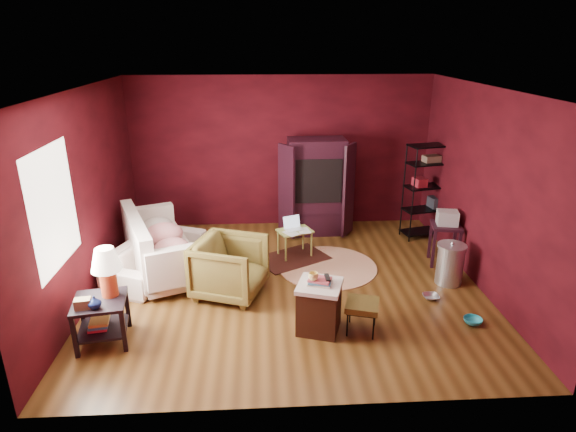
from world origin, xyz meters
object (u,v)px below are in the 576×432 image
side_table (103,287)px  tv_armoire (316,185)px  wire_shelving (429,187)px  sofa (156,249)px  laptop_desk (295,233)px  armchair (230,265)px  hamper (319,306)px

side_table → tv_armoire: size_ratio=0.66×
side_table → wire_shelving: 5.64m
sofa → laptop_desk: bearing=-57.1°
laptop_desk → wire_shelving: 2.59m
laptop_desk → armchair: bearing=-150.7°
armchair → laptop_desk: (0.99, 1.21, -0.04)m
laptop_desk → tv_armoire: (0.46, 1.00, 0.50)m
armchair → side_table: side_table is taller
sofa → tv_armoire: size_ratio=1.08×
hamper → tv_armoire: (0.31, 3.16, 0.58)m
laptop_desk → wire_shelving: bearing=-4.9°
side_table → wire_shelving: size_ratio=0.68×
armchair → hamper: armchair is taller
armchair → sofa: bearing=75.7°
hamper → armchair: bearing=140.3°
side_table → laptop_desk: bearing=42.7°
tv_armoire → sofa: bearing=-152.2°
side_table → hamper: size_ratio=1.60×
side_table → laptop_desk: (2.39, 2.20, -0.29)m
hamper → tv_armoire: tv_armoire is taller
sofa → hamper: bearing=-105.3°
tv_armoire → wire_shelving: tv_armoire is taller
side_table → hamper: bearing=0.9°
armchair → wire_shelving: size_ratio=0.54×
armchair → laptop_desk: 1.57m
hamper → wire_shelving: 3.73m
tv_armoire → laptop_desk: bearing=-115.6°
sofa → laptop_desk: sofa is taller
sofa → hamper: 2.88m
laptop_desk → hamper: bearing=-107.6°
armchair → wire_shelving: 3.96m
hamper → tv_armoire: bearing=84.4°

